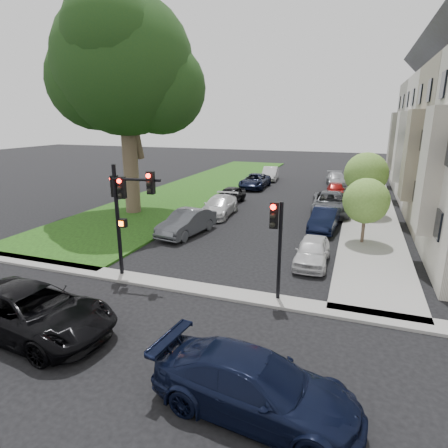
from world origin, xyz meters
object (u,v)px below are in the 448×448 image
(traffic_signal_secondary, at_px, (277,233))
(car_parked_8, at_px, (255,181))
(traffic_signal_main, at_px, (125,202))
(car_parked_1, at_px, (324,219))
(car_parked_6, at_px, (219,206))
(eucalyptus, at_px, (123,66))
(small_tree_c, at_px, (365,168))
(car_cross_far, at_px, (255,386))
(car_parked_0, at_px, (312,251))
(car_cross_near, at_px, (32,311))
(car_parked_5, at_px, (187,223))
(car_parked_9, at_px, (270,174))
(car_parked_4, at_px, (336,179))
(small_tree_b, at_px, (366,174))
(car_parked_3, at_px, (336,190))
(car_parked_2, at_px, (330,203))
(small_tree_a, at_px, (366,201))
(car_parked_7, at_px, (230,195))

(traffic_signal_secondary, relative_size, car_parked_8, 0.76)
(traffic_signal_secondary, bearing_deg, traffic_signal_main, 179.65)
(car_parked_1, bearing_deg, car_parked_6, 174.74)
(eucalyptus, xyz_separation_m, small_tree_c, (15.88, 13.05, -7.65))
(car_parked_6, bearing_deg, car_cross_far, -69.91)
(car_parked_0, bearing_deg, car_cross_near, -130.92)
(small_tree_c, xyz_separation_m, car_parked_5, (-9.88, -16.51, -1.69))
(car_parked_6, bearing_deg, car_parked_9, 87.51)
(traffic_signal_main, bearing_deg, car_parked_4, 75.29)
(eucalyptus, distance_m, car_parked_9, 21.40)
(small_tree_b, distance_m, traffic_signal_secondary, 15.25)
(car_parked_0, bearing_deg, car_parked_3, 89.24)
(traffic_signal_main, height_order, car_parked_2, traffic_signal_main)
(small_tree_a, distance_m, car_parked_6, 10.35)
(small_tree_c, bearing_deg, car_parked_1, -99.97)
(small_tree_a, relative_size, traffic_signal_main, 0.75)
(small_tree_a, relative_size, car_parked_8, 0.72)
(eucalyptus, xyz_separation_m, car_cross_near, (5.91, -14.86, -9.30))
(small_tree_c, relative_size, car_parked_8, 0.72)
(small_tree_c, xyz_separation_m, car_parked_7, (-10.19, -7.60, -1.76))
(traffic_signal_secondary, relative_size, car_cross_far, 0.77)
(car_parked_3, bearing_deg, car_parked_0, -94.36)
(small_tree_b, height_order, traffic_signal_secondary, small_tree_b)
(car_parked_6, bearing_deg, traffic_signal_main, -92.61)
(small_tree_b, distance_m, car_parked_1, 5.63)
(small_tree_a, relative_size, car_parked_4, 0.81)
(car_parked_3, relative_size, car_parked_4, 0.83)
(small_tree_a, bearing_deg, traffic_signal_secondary, -111.05)
(car_parked_0, bearing_deg, car_parked_1, 89.08)
(small_tree_c, bearing_deg, car_cross_near, -109.67)
(eucalyptus, bearing_deg, car_parked_1, 1.27)
(car_parked_3, bearing_deg, car_parked_9, 131.85)
(small_tree_b, relative_size, traffic_signal_secondary, 1.16)
(car_cross_near, height_order, car_parked_8, car_cross_near)
(car_cross_near, xyz_separation_m, car_parked_2, (7.75, 19.48, -0.00))
(car_cross_far, bearing_deg, car_parked_7, 26.59)
(small_tree_a, xyz_separation_m, traffic_signal_main, (-9.61, -8.15, 0.95))
(car_parked_1, bearing_deg, small_tree_a, -39.56)
(traffic_signal_main, bearing_deg, car_parked_0, 29.84)
(traffic_signal_secondary, relative_size, car_parked_5, 0.86)
(car_cross_far, height_order, car_parked_4, car_cross_far)
(small_tree_b, relative_size, car_parked_6, 0.94)
(small_tree_b, bearing_deg, eucalyptus, -162.75)
(car_parked_6, xyz_separation_m, car_parked_7, (-0.52, 3.98, -0.01))
(car_parked_4, bearing_deg, car_cross_near, -112.76)
(small_tree_a, xyz_separation_m, car_parked_9, (-9.77, 20.05, -1.71))
(car_cross_far, bearing_deg, eucalyptus, 46.99)
(traffic_signal_main, xyz_separation_m, car_parked_2, (7.39, 14.58, -2.61))
(eucalyptus, bearing_deg, car_parked_3, 38.97)
(traffic_signal_main, height_order, car_parked_8, traffic_signal_main)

